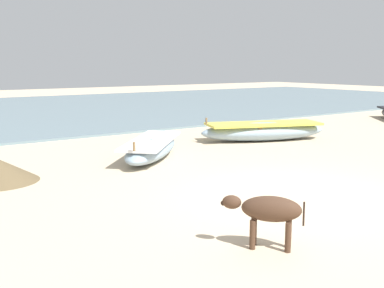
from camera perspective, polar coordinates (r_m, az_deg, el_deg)
The scene contains 5 objects.
ground at distance 8.90m, azimuth 12.05°, elevation -6.24°, with size 80.00×80.00×0.00m, color beige.
sea_water at distance 25.44m, azimuth -20.78°, elevation 3.67°, with size 60.00×20.00×0.08m, color slate.
fishing_boat_1 at distance 12.28m, azimuth -4.85°, elevation -0.43°, with size 3.26×3.34×0.68m.
fishing_boat_2 at distance 15.16m, azimuth 8.56°, elevation 1.59°, with size 4.23×2.55×0.77m.
calf_near_dark at distance 6.32m, azimuth 9.14°, elevation -7.92°, with size 0.86×0.93×0.71m.
Camera 1 is at (-6.34, -5.76, 2.40)m, focal length 44.42 mm.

